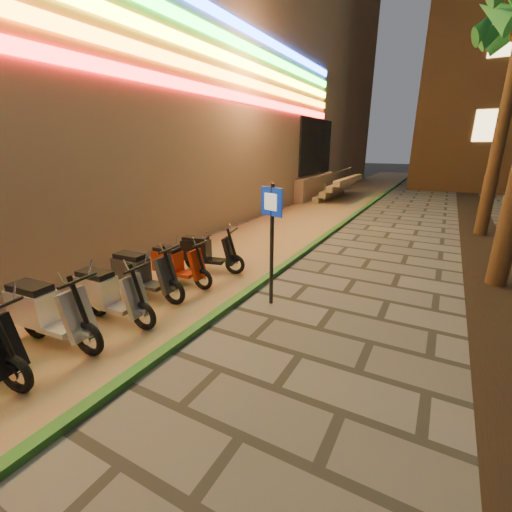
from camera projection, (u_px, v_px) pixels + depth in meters
The scene contains 11 objects.
ground at pixel (121, 464), 3.27m from camera, with size 120.00×120.00×0.00m, color #474442.
parking_strip at pixel (289, 226), 12.80m from camera, with size 3.40×60.00×0.01m, color #8C7251.
green_curb at pixel (333, 230), 12.01m from camera, with size 0.18×60.00×0.10m, color #246024.
planting_strip at pixel (507, 324), 5.80m from camera, with size 1.20×40.00×0.02m, color black.
mall_building at pixel (46, 45), 16.38m from camera, with size 24.23×44.00×15.00m.
pedestrian_sign at pixel (272, 229), 6.15m from camera, with size 0.48×0.19×2.28m.
scooter_5 at pixel (46, 312), 5.11m from camera, with size 1.73×0.63×1.21m.
scooter_6 at pixel (108, 294), 5.81m from camera, with size 1.61×0.56×1.13m.
scooter_7 at pixel (141, 274), 6.71m from camera, with size 1.63×0.57×1.15m.
scooter_8 at pixel (176, 264), 7.39m from camera, with size 1.48×0.52×1.05m.
scooter_9 at pixel (205, 252), 8.13m from camera, with size 1.56×0.73×1.10m.
Camera 1 is at (2.33, -1.57, 2.91)m, focal length 24.00 mm.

